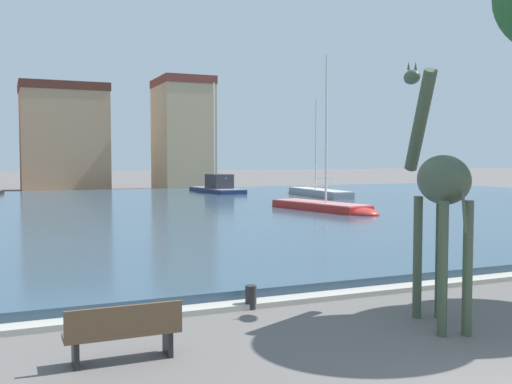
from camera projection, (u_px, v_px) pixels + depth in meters
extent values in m
cube|color=#334C60|center=(119.00, 212.00, 33.26)|extent=(79.17, 43.63, 0.32)
cube|color=#ADA89E|center=(299.00, 299.00, 13.03)|extent=(79.17, 0.50, 0.12)
cylinder|color=#3D4C38|center=(418.00, 257.00, 11.66)|extent=(0.18, 0.18, 2.43)
cylinder|color=#3D4C38|center=(440.00, 257.00, 11.71)|extent=(0.18, 0.18, 2.43)
cylinder|color=#3D4C38|center=(443.00, 269.00, 10.45)|extent=(0.18, 0.18, 2.43)
cylinder|color=#3D4C38|center=(468.00, 268.00, 10.49)|extent=(0.18, 0.18, 2.43)
ellipsoid|color=#3D4C38|center=(443.00, 180.00, 10.99)|extent=(1.25, 2.00, 0.93)
cylinder|color=#3D4C38|center=(420.00, 121.00, 12.09)|extent=(0.64, 1.29, 2.08)
ellipsoid|color=#3D4C38|center=(412.00, 77.00, 12.55)|extent=(0.47, 0.64, 0.31)
cone|color=#3D4C38|center=(409.00, 66.00, 12.53)|extent=(0.07, 0.07, 0.18)
cone|color=#3D4C38|center=(416.00, 66.00, 12.54)|extent=(0.07, 0.07, 0.18)
cylinder|color=#3D4C38|center=(464.00, 204.00, 10.12)|extent=(0.13, 0.27, 0.98)
cube|color=navy|center=(217.00, 192.00, 49.78)|extent=(2.70, 7.32, 0.63)
ellipsoid|color=navy|center=(202.00, 190.00, 52.83)|extent=(2.20, 2.63, 0.59)
cube|color=slate|center=(217.00, 188.00, 49.76)|extent=(2.65, 7.17, 0.06)
cube|color=#333338|center=(219.00, 181.00, 49.24)|extent=(1.75, 2.61, 1.18)
cylinder|color=silver|center=(214.00, 136.00, 49.99)|extent=(0.12, 0.12, 8.98)
cylinder|color=silver|center=(220.00, 178.00, 49.07)|extent=(0.23, 2.52, 0.08)
cube|color=#939399|center=(319.00, 195.00, 44.63)|extent=(2.21, 8.24, 0.78)
ellipsoid|color=#939399|center=(299.00, 192.00, 48.28)|extent=(1.67, 2.95, 0.74)
cube|color=#B1B1B5|center=(319.00, 190.00, 44.60)|extent=(2.17, 8.07, 0.06)
cylinder|color=silver|center=(316.00, 145.00, 44.98)|extent=(0.12, 0.12, 6.92)
cylinder|color=silver|center=(324.00, 179.00, 43.79)|extent=(0.29, 2.85, 0.08)
cube|color=red|center=(320.00, 209.00, 32.70)|extent=(3.01, 6.81, 0.70)
ellipsoid|color=red|center=(360.00, 214.00, 30.13)|extent=(1.99, 2.57, 0.66)
cube|color=#C7716E|center=(320.00, 203.00, 32.68)|extent=(2.95, 6.67, 0.06)
cylinder|color=silver|center=(326.00, 130.00, 32.05)|extent=(0.12, 0.12, 8.10)
cylinder|color=silver|center=(312.00, 186.00, 33.17)|extent=(0.53, 2.28, 0.08)
cylinder|color=#232326|center=(251.00, 297.00, 12.40)|extent=(0.24, 0.24, 0.50)
cube|color=brown|center=(123.00, 332.00, 9.21)|extent=(1.80, 0.44, 0.08)
cube|color=brown|center=(125.00, 320.00, 9.02)|extent=(1.80, 0.06, 0.44)
cube|color=black|center=(75.00, 353.00, 8.94)|extent=(0.08, 0.40, 0.45)
cube|color=black|center=(168.00, 341.00, 9.50)|extent=(0.08, 0.40, 0.45)
cube|color=tan|center=(64.00, 142.00, 57.96)|extent=(8.12, 5.92, 9.67)
cube|color=#51281E|center=(63.00, 88.00, 57.66)|extent=(8.28, 6.03, 0.80)
cube|color=tan|center=(183.00, 138.00, 59.88)|extent=(5.04, 6.72, 10.48)
cube|color=brown|center=(182.00, 82.00, 59.56)|extent=(5.14, 6.86, 0.80)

